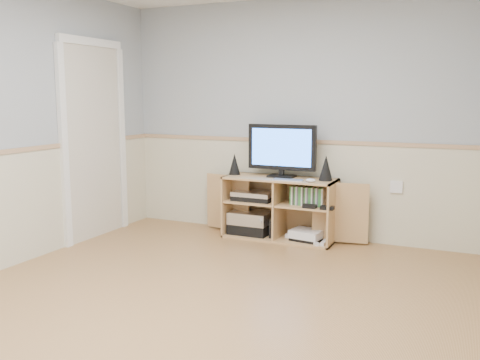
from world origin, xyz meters
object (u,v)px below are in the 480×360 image
monitor (282,149)px  keyboard (288,180)px  game_consoles (306,235)px  media_cabinet (281,207)px

monitor → keyboard: monitor is taller
game_consoles → keyboard: bearing=-141.7°
media_cabinet → keyboard: bearing=-54.1°
monitor → game_consoles: bearing=-11.4°
keyboard → monitor: bearing=121.1°
media_cabinet → keyboard: 0.40m
keyboard → media_cabinet: bearing=120.3°
keyboard → game_consoles: (0.16, 0.13, -0.59)m
media_cabinet → game_consoles: 0.40m
keyboard → game_consoles: size_ratio=0.66×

